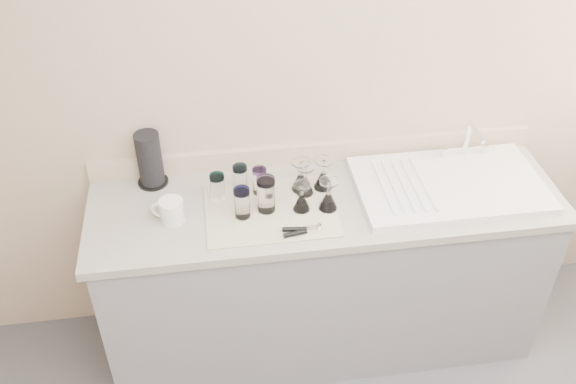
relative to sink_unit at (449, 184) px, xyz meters
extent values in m
cube|color=tan|center=(-0.55, 0.30, 0.33)|extent=(3.50, 0.04, 2.50)
cube|color=slate|center=(-0.55, 0.00, -0.49)|extent=(2.00, 0.60, 0.86)
cube|color=gray|center=(-0.55, 0.00, -0.04)|extent=(2.06, 0.62, 0.04)
cube|color=white|center=(0.00, 0.00, 0.00)|extent=(0.82, 0.50, 0.03)
cylinder|color=silver|center=(0.14, 0.20, 0.11)|extent=(0.02, 0.02, 0.18)
cylinder|color=silver|center=(0.14, 0.12, 0.19)|extent=(0.02, 0.16, 0.02)
cylinder|color=silver|center=(0.04, 0.20, 0.04)|extent=(0.03, 0.03, 0.04)
cylinder|color=silver|center=(0.24, 0.20, 0.04)|extent=(0.03, 0.03, 0.04)
cube|color=beige|center=(-0.80, -0.04, -0.02)|extent=(0.55, 0.42, 0.01)
cylinder|color=white|center=(-1.02, 0.06, 0.05)|extent=(0.06, 0.06, 0.11)
cylinder|color=#137E8A|center=(-1.02, 0.06, 0.11)|extent=(0.07, 0.07, 0.02)
cylinder|color=white|center=(-0.92, 0.11, 0.04)|extent=(0.06, 0.06, 0.11)
cylinder|color=#3E9CC5|center=(-0.92, 0.11, 0.11)|extent=(0.06, 0.06, 0.02)
cylinder|color=white|center=(-0.83, 0.08, 0.04)|extent=(0.06, 0.06, 0.11)
cylinder|color=purple|center=(-0.83, 0.08, 0.10)|extent=(0.06, 0.06, 0.02)
cylinder|color=white|center=(-0.92, -0.07, 0.05)|extent=(0.07, 0.07, 0.12)
cylinder|color=#3238D9|center=(-0.92, -0.07, 0.12)|extent=(0.07, 0.07, 0.02)
cylinder|color=white|center=(-0.82, -0.04, 0.06)|extent=(0.08, 0.08, 0.14)
cylinder|color=#9E85C4|center=(-0.82, -0.04, 0.14)|extent=(0.08, 0.08, 0.02)
cone|color=white|center=(-0.65, 0.08, 0.03)|extent=(0.08, 0.08, 0.08)
cylinder|color=white|center=(-0.65, 0.08, 0.10)|extent=(0.01, 0.01, 0.06)
cylinder|color=white|center=(-0.65, 0.08, 0.13)|extent=(0.08, 0.08, 0.01)
cone|color=white|center=(-0.55, 0.08, 0.03)|extent=(0.08, 0.08, 0.08)
cylinder|color=white|center=(-0.55, 0.08, 0.10)|extent=(0.01, 0.01, 0.06)
cylinder|color=white|center=(-0.55, 0.08, 0.13)|extent=(0.08, 0.08, 0.01)
cone|color=white|center=(-0.67, -0.06, 0.02)|extent=(0.07, 0.07, 0.07)
cylinder|color=white|center=(-0.67, -0.06, 0.09)|extent=(0.01, 0.01, 0.06)
cylinder|color=white|center=(-0.67, -0.06, 0.12)|extent=(0.07, 0.07, 0.01)
cone|color=white|center=(-0.56, -0.07, 0.03)|extent=(0.08, 0.08, 0.08)
cylinder|color=white|center=(-0.56, -0.07, 0.09)|extent=(0.01, 0.01, 0.06)
cylinder|color=white|center=(-0.56, -0.07, 0.13)|extent=(0.08, 0.08, 0.01)
cone|color=white|center=(-0.64, 0.05, 0.03)|extent=(0.08, 0.08, 0.07)
cylinder|color=white|center=(-0.64, 0.05, 0.09)|extent=(0.01, 0.01, 0.06)
cylinder|color=white|center=(-0.64, 0.05, 0.12)|extent=(0.08, 0.08, 0.01)
cube|color=silver|center=(-0.65, -0.21, 0.00)|extent=(0.06, 0.03, 0.02)
cylinder|color=black|center=(-0.71, -0.22, 0.00)|extent=(0.12, 0.04, 0.02)
cylinder|color=black|center=(-0.71, -0.20, 0.00)|extent=(0.12, 0.03, 0.02)
cylinder|color=silver|center=(-1.21, -0.05, 0.03)|extent=(0.12, 0.12, 0.10)
torus|color=silver|center=(-1.26, -0.03, 0.03)|extent=(0.08, 0.03, 0.08)
cylinder|color=black|center=(-1.30, 0.23, -0.01)|extent=(0.14, 0.14, 0.01)
cylinder|color=black|center=(-1.30, 0.23, 0.11)|extent=(0.11, 0.11, 0.24)
camera|label=1|loc=(-1.03, -2.12, 1.72)|focal=40.00mm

